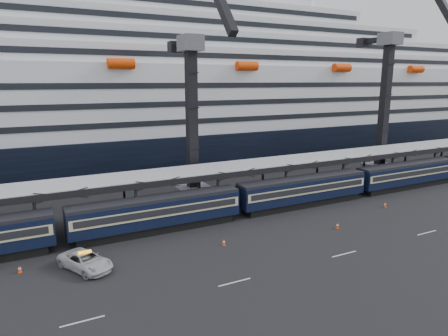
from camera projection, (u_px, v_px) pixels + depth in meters
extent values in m
plane|color=black|center=(408.00, 219.00, 48.00)|extent=(260.00, 260.00, 0.00)
cube|color=beige|center=(82.00, 321.00, 27.56)|extent=(3.00, 0.15, 0.02)
cube|color=beige|center=(235.00, 282.00, 32.92)|extent=(3.00, 0.15, 0.02)
cube|color=beige|center=(344.00, 254.00, 38.28)|extent=(3.00, 0.15, 0.02)
cube|color=beige|center=(427.00, 233.00, 43.63)|extent=(3.00, 0.15, 0.02)
cube|color=black|center=(158.00, 227.00, 44.10)|extent=(17.48, 2.40, 0.90)
cube|color=black|center=(157.00, 212.00, 43.71)|extent=(19.00, 2.80, 2.70)
cube|color=#C9C38E|center=(157.00, 209.00, 43.65)|extent=(18.62, 2.92, 1.05)
cube|color=black|center=(157.00, 208.00, 43.64)|extent=(17.86, 2.98, 0.70)
cube|color=black|center=(157.00, 198.00, 43.39)|extent=(19.00, 2.50, 0.35)
cube|color=black|center=(303.00, 202.00, 53.02)|extent=(17.48, 2.40, 0.90)
cube|color=black|center=(303.00, 189.00, 52.64)|extent=(19.00, 2.80, 2.70)
cube|color=#C9C38E|center=(303.00, 187.00, 52.57)|extent=(18.62, 2.92, 1.05)
cube|color=black|center=(303.00, 187.00, 52.56)|extent=(17.86, 2.98, 0.70)
cube|color=black|center=(304.00, 178.00, 52.32)|extent=(19.00, 2.50, 0.35)
cube|color=black|center=(406.00, 185.00, 61.95)|extent=(17.48, 2.40, 0.90)
cube|color=black|center=(407.00, 174.00, 61.57)|extent=(19.00, 2.80, 2.70)
cube|color=#C9C38E|center=(407.00, 172.00, 61.50)|extent=(18.62, 2.92, 1.05)
cube|color=black|center=(407.00, 171.00, 61.49)|extent=(17.86, 2.98, 0.70)
cube|color=black|center=(408.00, 164.00, 61.25)|extent=(19.00, 2.50, 0.35)
cube|color=gray|center=(330.00, 156.00, 59.01)|extent=(130.00, 6.00, 0.25)
cube|color=black|center=(345.00, 161.00, 56.47)|extent=(130.00, 0.25, 0.70)
cube|color=black|center=(317.00, 155.00, 61.68)|extent=(130.00, 0.25, 0.70)
cube|color=black|center=(36.00, 222.00, 39.30)|extent=(0.25, 0.25, 5.40)
cube|color=black|center=(34.00, 206.00, 44.17)|extent=(0.25, 0.25, 5.40)
cube|color=black|center=(136.00, 207.00, 43.77)|extent=(0.25, 0.25, 5.40)
cube|color=black|center=(124.00, 195.00, 48.63)|extent=(0.25, 0.25, 5.40)
cube|color=black|center=(218.00, 195.00, 48.23)|extent=(0.25, 0.25, 5.40)
cube|color=black|center=(199.00, 185.00, 53.09)|extent=(0.25, 0.25, 5.40)
cube|color=black|center=(286.00, 186.00, 52.69)|extent=(0.25, 0.25, 5.40)
cube|color=black|center=(263.00, 177.00, 57.56)|extent=(0.25, 0.25, 5.40)
cube|color=black|center=(343.00, 178.00, 57.16)|extent=(0.25, 0.25, 5.40)
cube|color=black|center=(317.00, 170.00, 62.02)|extent=(0.25, 0.25, 5.40)
cube|color=black|center=(392.00, 171.00, 61.62)|extent=(0.25, 0.25, 5.40)
cube|color=black|center=(364.00, 164.00, 66.49)|extent=(0.25, 0.25, 5.40)
cube|color=black|center=(434.00, 164.00, 66.08)|extent=(0.25, 0.25, 5.40)
cube|color=black|center=(405.00, 159.00, 70.95)|extent=(0.25, 0.25, 5.40)
cube|color=black|center=(441.00, 154.00, 75.41)|extent=(0.25, 0.25, 5.40)
cube|color=black|center=(229.00, 140.00, 87.22)|extent=(200.00, 28.00, 7.00)
cube|color=silver|center=(229.00, 96.00, 85.18)|extent=(190.00, 26.88, 12.00)
cube|color=silver|center=(229.00, 60.00, 83.58)|extent=(160.00, 24.64, 3.00)
cube|color=black|center=(261.00, 57.00, 72.83)|extent=(153.60, 0.12, 0.90)
cube|color=silver|center=(230.00, 45.00, 82.93)|extent=(124.00, 21.84, 3.00)
cube|color=black|center=(257.00, 41.00, 73.40)|extent=(119.04, 0.12, 0.90)
cube|color=silver|center=(230.00, 30.00, 82.29)|extent=(90.00, 19.04, 3.00)
cube|color=black|center=(254.00, 24.00, 73.98)|extent=(86.40, 0.12, 0.90)
cube|color=silver|center=(230.00, 15.00, 81.65)|extent=(56.00, 16.24, 3.00)
cube|color=black|center=(250.00, 8.00, 74.55)|extent=(53.76, 0.12, 0.90)
cylinder|color=silver|center=(308.00, 7.00, 89.93)|extent=(2.80, 2.80, 3.00)
cylinder|color=#E83D07|center=(121.00, 64.00, 60.14)|extent=(4.00, 1.60, 1.60)
cylinder|color=#E83D07|center=(247.00, 66.00, 69.96)|extent=(4.00, 1.60, 1.60)
cylinder|color=#E83D07|center=(342.00, 68.00, 79.78)|extent=(4.00, 1.60, 1.60)
cylinder|color=#E83D07|center=(416.00, 69.00, 89.60)|extent=(4.00, 1.60, 1.60)
cube|color=#4F5157|center=(193.00, 193.00, 55.37)|extent=(4.50, 4.50, 2.00)
cube|color=black|center=(192.00, 121.00, 53.23)|extent=(1.30, 1.30, 18.00)
cube|color=#4F5157|center=(191.00, 43.00, 51.08)|extent=(2.60, 3.20, 2.00)
cube|color=black|center=(183.00, 45.00, 53.27)|extent=(0.90, 5.04, 0.90)
cube|color=black|center=(177.00, 47.00, 55.51)|extent=(2.20, 1.60, 1.60)
cube|color=#4F5157|center=(379.00, 170.00, 70.12)|extent=(4.50, 4.50, 2.00)
cube|color=black|center=(384.00, 106.00, 67.77)|extent=(1.30, 1.30, 20.00)
cube|color=#4F5157|center=(390.00, 39.00, 65.41)|extent=(2.60, 3.20, 2.00)
cube|color=black|center=(377.00, 40.00, 67.84)|extent=(0.90, 5.60, 0.90)
cube|color=black|center=(364.00, 43.00, 70.32)|extent=(2.20, 1.60, 1.60)
imported|color=#B7BABE|center=(86.00, 261.00, 35.07)|extent=(4.76, 6.05, 1.53)
cube|color=#E83D07|center=(20.00, 272.00, 34.61)|extent=(0.35, 0.35, 0.04)
cone|color=#E83D07|center=(20.00, 269.00, 34.53)|extent=(0.29, 0.29, 0.66)
cylinder|color=white|center=(20.00, 269.00, 34.53)|extent=(0.25, 0.25, 0.11)
cube|color=#E83D07|center=(224.00, 245.00, 40.36)|extent=(0.35, 0.35, 0.04)
cone|color=#E83D07|center=(224.00, 242.00, 40.29)|extent=(0.29, 0.29, 0.66)
cylinder|color=white|center=(224.00, 242.00, 40.29)|extent=(0.25, 0.25, 0.11)
cube|color=#E83D07|center=(337.00, 228.00, 44.93)|extent=(0.36, 0.36, 0.04)
cone|color=#E83D07|center=(337.00, 225.00, 44.85)|extent=(0.30, 0.30, 0.68)
cylinder|color=white|center=(337.00, 225.00, 44.85)|extent=(0.25, 0.25, 0.11)
cube|color=#E83D07|center=(385.00, 207.00, 52.54)|extent=(0.36, 0.36, 0.04)
cone|color=#E83D07|center=(385.00, 204.00, 52.47)|extent=(0.31, 0.31, 0.69)
cylinder|color=white|center=(385.00, 204.00, 52.47)|extent=(0.26, 0.26, 0.12)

